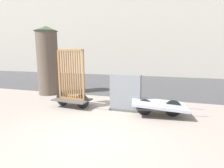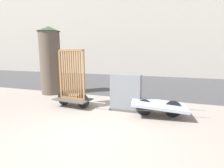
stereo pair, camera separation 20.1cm
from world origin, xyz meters
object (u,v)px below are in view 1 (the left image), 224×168
(bike_cart_with_mattress, at_px, (159,105))
(advertising_column, at_px, (48,60))
(bike_cart_with_bedframe, at_px, (72,88))
(utility_cabinet, at_px, (126,94))

(bike_cart_with_mattress, relative_size, advertising_column, 0.69)
(bike_cart_with_bedframe, distance_m, bike_cart_with_mattress, 3.26)
(bike_cart_with_bedframe, bearing_deg, advertising_column, 148.66)
(bike_cart_with_mattress, bearing_deg, advertising_column, 154.35)
(bike_cart_with_mattress, bearing_deg, utility_cabinet, 159.43)
(bike_cart_with_mattress, bearing_deg, bike_cart_with_bedframe, 171.30)
(bike_cart_with_mattress, distance_m, utility_cabinet, 1.24)
(bike_cart_with_bedframe, relative_size, bike_cart_with_mattress, 0.94)
(bike_cart_with_bedframe, distance_m, advertising_column, 3.01)
(advertising_column, bearing_deg, bike_cart_with_mattress, -16.93)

